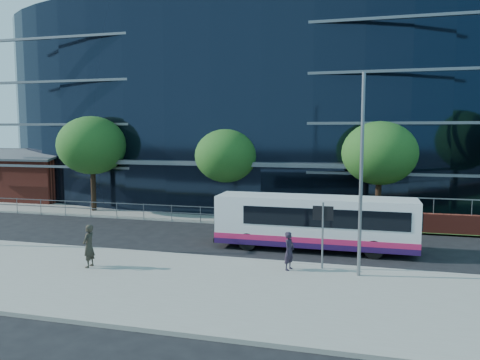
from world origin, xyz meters
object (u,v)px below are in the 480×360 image
(tree_far_b, at_px, (226,156))
(tree_far_c, at_px, (380,153))
(pedestrian, at_px, (289,251))
(tree_far_a, at_px, (92,145))
(brick_pavilion, at_px, (31,177))
(streetlight_east, at_px, (361,169))
(pedestrian_b, at_px, (89,246))
(city_bus, at_px, (316,222))
(street_sign, at_px, (323,222))

(tree_far_b, bearing_deg, tree_far_c, -2.86)
(pedestrian, bearing_deg, tree_far_a, 74.35)
(brick_pavilion, xyz_separation_m, streetlight_east, (28.00, -15.67, 2.50))
(tree_far_a, bearing_deg, streetlight_east, -30.46)
(tree_far_a, bearing_deg, pedestrian_b, -58.54)
(tree_far_b, xyz_separation_m, city_bus, (6.88, -7.46, -2.80))
(tree_far_a, distance_m, pedestrian_b, 15.64)
(city_bus, relative_size, pedestrian_b, 5.40)
(tree_far_b, xyz_separation_m, streetlight_east, (9.00, -11.67, 0.23))
(brick_pavilion, height_order, city_bus, brick_pavilion)
(tree_far_c, height_order, streetlight_east, streetlight_east)
(street_sign, height_order, tree_far_c, tree_far_c)
(city_bus, bearing_deg, tree_far_a, 157.67)
(street_sign, xyz_separation_m, tree_far_b, (-7.50, 11.09, 2.06))
(city_bus, bearing_deg, street_sign, -80.22)
(brick_pavilion, xyz_separation_m, tree_far_b, (19.00, -4.00, 2.27))
(street_sign, distance_m, tree_far_c, 11.14)
(street_sign, relative_size, tree_far_a, 0.40)
(tree_far_b, bearing_deg, brick_pavilion, 168.12)
(street_sign, xyz_separation_m, pedestrian_b, (-9.58, -2.36, -1.09))
(street_sign, bearing_deg, brick_pavilion, 150.35)
(street_sign, distance_m, streetlight_east, 2.80)
(brick_pavilion, bearing_deg, street_sign, -29.65)
(street_sign, xyz_separation_m, tree_far_a, (-17.50, 10.59, 2.71))
(brick_pavilion, distance_m, pedestrian_b, 24.32)
(brick_pavilion, distance_m, tree_far_c, 29.46)
(street_sign, distance_m, tree_far_a, 20.63)
(city_bus, bearing_deg, pedestrian_b, -146.18)
(city_bus, distance_m, pedestrian, 4.26)
(tree_far_b, bearing_deg, pedestrian_b, -98.79)
(street_sign, bearing_deg, streetlight_east, -21.36)
(street_sign, height_order, pedestrian, street_sign)
(tree_far_b, bearing_deg, street_sign, -55.92)
(street_sign, relative_size, city_bus, 0.28)
(brick_pavilion, bearing_deg, streetlight_east, -29.24)
(streetlight_east, xyz_separation_m, pedestrian, (-2.81, 0.04, -3.49))
(tree_far_b, bearing_deg, streetlight_east, -52.37)
(brick_pavilion, height_order, streetlight_east, streetlight_east)
(brick_pavilion, relative_size, streetlight_east, 1.08)
(street_sign, bearing_deg, city_bus, 99.71)
(brick_pavilion, relative_size, pedestrian, 5.38)
(streetlight_east, bearing_deg, tree_far_c, 84.89)
(brick_pavilion, distance_m, city_bus, 28.31)
(pedestrian_b, bearing_deg, brick_pavilion, -138.91)
(tree_far_b, height_order, tree_far_c, tree_far_c)
(tree_far_b, distance_m, city_bus, 10.53)
(pedestrian_b, bearing_deg, pedestrian, 99.29)
(street_sign, height_order, city_bus, street_sign)
(tree_far_c, relative_size, pedestrian_b, 3.57)
(brick_pavilion, distance_m, tree_far_a, 10.48)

